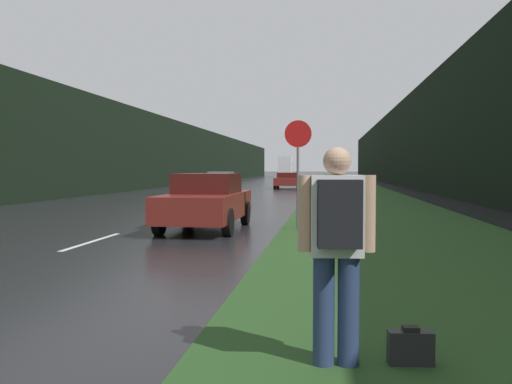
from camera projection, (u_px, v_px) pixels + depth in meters
The scene contains 14 objects.
grass_verge at pixel (350, 189), 42.33m from camera, with size 6.00×240.00×0.02m, color #26471E.
lane_stripe_b at pixel (92, 241), 12.22m from camera, with size 0.12×3.00×0.01m, color silver.
lane_stripe_c at pixel (177, 215), 19.15m from camera, with size 0.12×3.00×0.01m, color silver.
lane_stripe_d at pixel (217, 203), 26.09m from camera, with size 0.12×3.00×0.01m, color silver.
lane_stripe_e at pixel (240, 196), 33.02m from camera, with size 0.12×3.00×0.01m, color silver.
treeline_far_side at pixel (174, 154), 54.33m from camera, with size 2.00×140.00×6.25m, color black.
treeline_near_side at pixel (410, 144), 51.28m from camera, with size 2.00×140.00×7.93m, color black.
stop_sign at pixel (298, 162), 14.35m from camera, with size 0.72×0.07×2.93m.
hitchhiker_with_backpack at pixel (337, 242), 4.42m from camera, with size 0.63×0.45×1.82m.
suitcase at pixel (410, 348), 4.50m from camera, with size 0.38×0.18×0.34m.
car_passing_near at pixel (206, 201), 14.65m from camera, with size 1.93×4.53×1.52m.
car_passing_far at pixel (288, 180), 44.50m from camera, with size 2.03×4.36×1.32m.
car_oncoming at pixel (221, 182), 37.42m from camera, with size 1.88×4.14×1.44m.
delivery_truck at pixel (286, 167), 95.03m from camera, with size 2.37×6.82×3.75m.
Camera 1 is at (5.26, -2.90, 1.65)m, focal length 38.00 mm.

